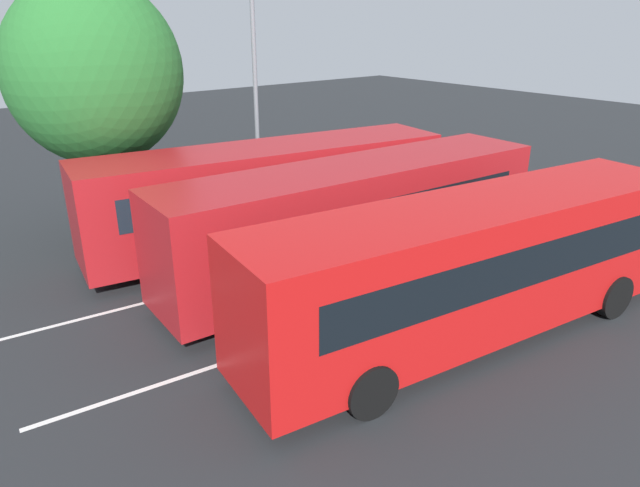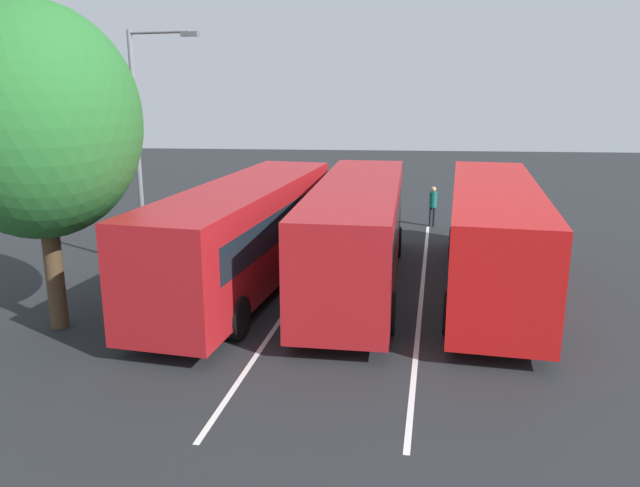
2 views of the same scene
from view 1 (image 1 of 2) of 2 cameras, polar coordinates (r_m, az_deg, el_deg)
The scene contains 9 objects.
ground_plane at distance 15.67m, azimuth 3.19°, elevation -3.69°, with size 79.01×79.01×0.00m, color #232628.
bus_far_left at distance 12.81m, azimuth 15.31°, elevation -1.97°, with size 11.31×3.80×3.15m.
bus_center_left at distance 15.31m, azimuth 3.74°, elevation 2.73°, with size 11.22×3.03×3.15m.
bus_center_right at distance 17.43m, azimuth -4.93°, elevation 5.09°, with size 11.32×4.08×3.15m.
pedestrian at distance 20.53m, azimuth 27.29°, elevation 3.14°, with size 0.33×0.33×1.72m.
street_lamp at distance 20.98m, azimuth -6.21°, elevation 15.21°, with size 0.75×2.43×7.56m.
depot_tree at distance 19.03m, azimuth -21.37°, elevation 15.42°, with size 5.22×4.70×7.85m.
lane_stripe_outer_left at distance 14.54m, azimuth 7.90°, elevation -6.02°, with size 17.19×0.12×0.01m, color silver.
lane_stripe_inner_left at distance 16.92m, azimuth -0.83°, elevation -1.65°, with size 17.19×0.12×0.01m, color silver.
Camera 1 is at (-9.51, -10.47, 6.75)m, focal length 32.30 mm.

